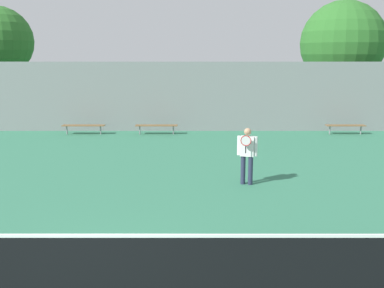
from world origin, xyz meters
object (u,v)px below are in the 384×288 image
(tennis_net, at_px, (86,265))
(bench_courtside_near, at_px, (347,126))
(bench_courtside_far, at_px, (85,126))
(tree_green_broad, at_px, (344,44))
(tennis_player, at_px, (248,152))
(bench_adjacent_court, at_px, (157,126))

(tennis_net, xyz_separation_m, bench_courtside_near, (9.19, 15.05, -0.11))
(bench_courtside_near, relative_size, bench_courtside_far, 0.92)
(bench_courtside_near, xyz_separation_m, tree_green_broad, (1.37, 5.38, 4.06))
(tree_green_broad, bearing_deg, tennis_net, -117.34)
(bench_courtside_near, height_order, tree_green_broad, tree_green_broad)
(tennis_net, distance_m, bench_courtside_far, 15.48)
(bench_courtside_near, bearing_deg, bench_courtside_far, -180.00)
(tennis_net, distance_m, tennis_player, 7.19)
(bench_courtside_far, bearing_deg, tree_green_broad, 20.79)
(tennis_net, xyz_separation_m, tree_green_broad, (10.56, 20.43, 3.94))
(tennis_net, distance_m, bench_adjacent_court, 15.06)
(bench_courtside_far, relative_size, bench_adjacent_court, 1.00)
(tennis_net, distance_m, bench_courtside_near, 17.64)
(bench_adjacent_court, bearing_deg, bench_courtside_near, 0.00)
(bench_courtside_near, bearing_deg, tennis_net, -121.41)
(tennis_net, relative_size, tennis_player, 7.22)
(tennis_player, distance_m, bench_courtside_far, 11.13)
(tennis_net, height_order, bench_adjacent_court, tennis_net)
(bench_courtside_near, bearing_deg, tree_green_broad, 75.69)
(bench_courtside_near, xyz_separation_m, bench_adjacent_court, (-9.24, 0.00, 0.00))
(bench_courtside_near, distance_m, bench_adjacent_court, 9.24)
(bench_adjacent_court, bearing_deg, tennis_player, -68.84)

